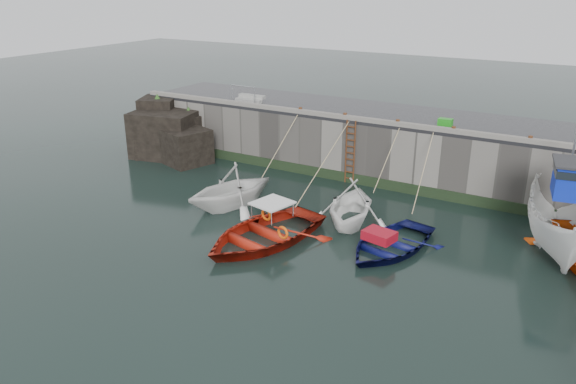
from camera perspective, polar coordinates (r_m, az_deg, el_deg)
The scene contains 23 objects.
ground at distance 19.39m, azimuth -0.59°, elevation -8.77°, with size 120.00×120.00×0.00m, color black.
quay_back at distance 29.45m, azimuth 11.96°, elevation 4.48°, with size 30.00×5.00×3.00m, color slate.
road_back at distance 29.05m, azimuth 12.19°, elevation 7.47°, with size 30.00×5.00×0.16m, color black.
kerb_back at distance 26.84m, azimuth 10.60°, elevation 6.89°, with size 30.00×0.30×0.20m, color slate.
algae_back at distance 27.54m, azimuth 10.05°, elevation 0.73°, with size 30.00×0.08×0.50m, color black.
rock_outcrop at distance 33.01m, azimuth -11.93°, elevation 5.82°, with size 5.85×4.24×3.41m.
ladder at distance 27.78m, azimuth 6.33°, elevation 4.02°, with size 0.51×0.08×3.20m.
boat_near_white at distance 25.40m, azimuth -5.79°, elevation -1.41°, with size 3.73×4.32×2.28m, color silver.
boat_near_white_rope at distance 28.52m, azimuth -1.10°, elevation 1.24°, with size 0.04×4.00×3.10m, color tan, non-canonical shape.
boat_near_blue at distance 22.02m, azimuth -2.49°, elevation -4.96°, with size 4.01×5.62×1.16m, color #A81D0E.
boat_near_blue_rope at distance 26.14m, azimuth 3.60°, elevation -0.68°, with size 0.04×5.93×3.10m, color tan, non-canonical shape.
boat_near_blacktrim at distance 23.73m, azimuth 6.32°, elevation -3.09°, with size 3.58×4.15×2.18m, color white.
boat_near_blacktrim_rope at distance 26.75m, azimuth 9.41°, elevation -0.42°, with size 0.04×3.30×3.10m, color tan, non-canonical shape.
boat_near_navy at distance 21.74m, azimuth 10.29°, elevation -5.66°, with size 3.27×4.58×0.95m, color #0B0E47.
boat_near_navy_rope at distance 25.44m, azimuth 13.64°, elevation -1.88°, with size 0.04×4.36×3.10m, color tan, non-canonical shape.
boat_far_white at distance 23.37m, azimuth 26.32°, elevation -2.66°, with size 3.74×7.25×5.67m.
fish_crate at distance 27.32m, azimuth 15.69°, elevation 6.85°, with size 0.64×0.39×0.33m, color #1C8D19.
railing at distance 31.66m, azimuth -3.88°, elevation 9.50°, with size 1.60×1.05×1.00m.
bollard_a at distance 28.92m, azimuth 1.26°, elevation 8.32°, with size 0.18×0.18×0.28m, color #3F1E0F.
bollard_b at distance 27.83m, azimuth 5.81°, elevation 7.72°, with size 0.18×0.18×0.28m, color #3F1E0F.
bollard_c at distance 26.86m, azimuth 11.08°, elevation 6.96°, with size 0.18×0.18×0.28m, color #3F1E0F.
bollard_d at distance 26.16m, azimuth 16.46°, elevation 6.11°, with size 0.18×0.18×0.28m, color #3F1E0F.
bollard_e at distance 25.64m, azimuth 23.39°, elevation 4.95°, with size 0.18×0.18×0.28m, color #3F1E0F.
Camera 1 is at (8.63, -14.47, 9.60)m, focal length 35.00 mm.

